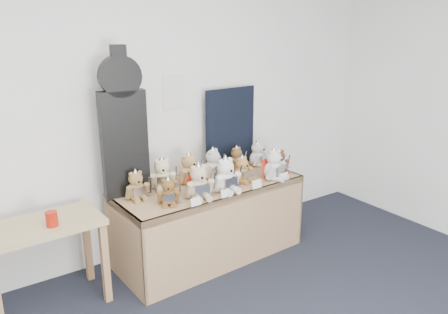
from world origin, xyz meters
TOP-DOWN VIEW (x-y plane):
  - room_shell at (0.75, 2.49)m, footprint 6.00×6.00m
  - display_table at (0.86, 2.03)m, footprint 1.65×0.75m
  - side_table at (-0.51, 2.12)m, footprint 0.82×0.48m
  - guitar_case at (0.19, 2.27)m, footprint 0.37×0.15m
  - navy_board at (1.30, 2.41)m, footprint 0.56×0.06m
  - red_cup at (-0.45, 2.03)m, footprint 0.08×0.08m
  - teddy_front_far_left at (0.37, 1.90)m, footprint 0.19×0.19m
  - teddy_front_left at (0.63, 1.88)m, footprint 0.26×0.23m
  - teddy_front_centre at (0.88, 1.88)m, footprint 0.26×0.21m
  - teddy_front_right at (1.13, 1.99)m, footprint 0.21×0.19m
  - teddy_front_far_right at (1.40, 1.89)m, footprint 0.26×0.24m
  - teddy_front_end at (1.56, 1.99)m, footprint 0.20×0.16m
  - teddy_back_left at (0.48, 2.23)m, footprint 0.24×0.23m
  - teddy_back_centre_left at (0.73, 2.21)m, footprint 0.26×0.22m
  - teddy_back_centre_right at (0.98, 2.21)m, footprint 0.25×0.24m
  - teddy_back_right at (1.29, 2.29)m, footprint 0.21×0.18m
  - teddy_back_end at (1.53, 2.27)m, footprint 0.23×0.22m
  - teddy_back_far_left at (0.21, 2.14)m, footprint 0.21×0.17m
  - entry_card_a at (0.52, 1.76)m, footprint 0.09×0.02m
  - entry_card_b at (0.80, 1.77)m, footprint 0.09×0.02m
  - entry_card_c at (1.13, 1.79)m, footprint 0.10×0.03m
  - entry_card_d at (1.45, 1.80)m, footprint 0.10×0.02m

SIDE VIEW (x-z plane):
  - display_table at x=0.86m, z-range 0.19..0.87m
  - side_table at x=-0.51m, z-range 0.21..0.88m
  - entry_card_b at x=0.80m, z-range 0.68..0.74m
  - entry_card_a at x=0.52m, z-range 0.68..0.74m
  - entry_card_d at x=1.45m, z-range 0.68..0.75m
  - entry_card_c at x=1.13m, z-range 0.68..0.75m
  - red_cup at x=-0.45m, z-range 0.67..0.78m
  - teddy_front_far_left at x=0.37m, z-range 0.65..0.89m
  - teddy_front_end at x=1.56m, z-range 0.65..0.90m
  - teddy_back_right at x=1.29m, z-range 0.65..0.90m
  - teddy_front_right at x=1.13m, z-range 0.65..0.91m
  - teddy_back_far_left at x=0.21m, z-range 0.65..0.91m
  - teddy_back_end at x=1.53m, z-range 0.65..0.92m
  - teddy_back_left at x=0.48m, z-range 0.65..0.95m
  - teddy_back_centre_right at x=0.98m, z-range 0.65..0.95m
  - teddy_back_centre_left at x=0.73m, z-range 0.65..0.95m
  - teddy_front_far_right at x=1.40m, z-range 0.64..0.96m
  - teddy_front_left at x=0.63m, z-range 0.64..0.96m
  - teddy_front_centre at x=0.88m, z-range 0.64..0.97m
  - navy_board at x=1.30m, z-range 0.68..1.43m
  - guitar_case at x=0.19m, z-range 0.66..1.84m
  - room_shell at x=0.75m, z-range -1.57..4.43m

